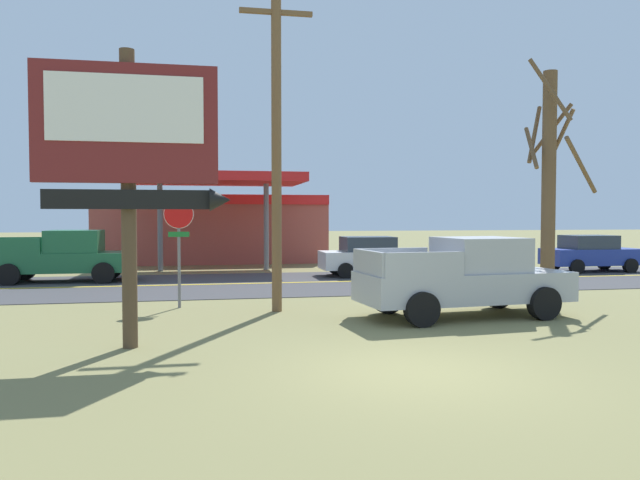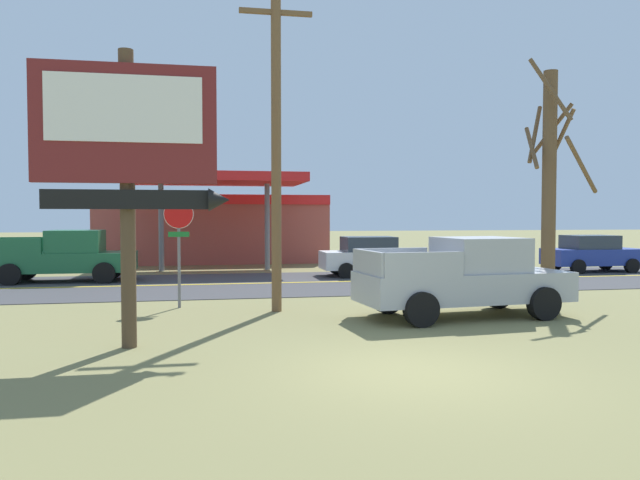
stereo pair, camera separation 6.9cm
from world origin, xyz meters
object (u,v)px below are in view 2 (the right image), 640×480
object	(u,v)px
stop_sign	(179,233)
bare_tree	(550,180)
pickup_silver_parked_on_lawn	(466,278)
car_blue_near_lane	(592,253)
car_white_far_lane	(371,256)
utility_pole	(276,125)
gas_station	(214,226)
pickup_green_on_road	(65,257)
motel_sign	(130,149)

from	to	relation	value
stop_sign	bare_tree	world-z (taller)	bare_tree
bare_tree	pickup_silver_parked_on_lawn	world-z (taller)	bare_tree
bare_tree	car_blue_near_lane	bearing A→B (deg)	48.80
pickup_silver_parked_on_lawn	car_blue_near_lane	world-z (taller)	pickup_silver_parked_on_lawn
car_white_far_lane	bare_tree	bearing A→B (deg)	-69.13
bare_tree	utility_pole	bearing A→B (deg)	-177.41
utility_pole	gas_station	world-z (taller)	utility_pole
stop_sign	pickup_silver_parked_on_lawn	size ratio (longest dim) A/B	0.55
utility_pole	pickup_green_on_road	size ratio (longest dim) A/B	1.74
motel_sign	utility_pole	world-z (taller)	utility_pole
stop_sign	pickup_silver_parked_on_lawn	bearing A→B (deg)	-21.58
pickup_green_on_road	car_white_far_lane	distance (m)	11.97
motel_sign	utility_pole	xyz separation A→B (m)	(3.17, 3.94, 1.10)
utility_pole	car_blue_near_lane	xyz separation A→B (m)	(15.11, 8.48, -4.01)
utility_pole	car_blue_near_lane	distance (m)	17.79
motel_sign	pickup_green_on_road	world-z (taller)	motel_sign
car_white_far_lane	pickup_green_on_road	bearing A→B (deg)	-180.00
motel_sign	gas_station	distance (m)	22.13
utility_pole	car_white_far_lane	distance (m)	10.59
utility_pole	pickup_silver_parked_on_lawn	bearing A→B (deg)	-20.58
motel_sign	car_white_far_lane	size ratio (longest dim) A/B	1.33
stop_sign	pickup_green_on_road	size ratio (longest dim) A/B	0.57
pickup_silver_parked_on_lawn	pickup_green_on_road	size ratio (longest dim) A/B	1.03
bare_tree	car_blue_near_lane	distance (m)	11.13
gas_station	pickup_silver_parked_on_lawn	xyz separation A→B (m)	(5.92, -19.74, -0.98)
motel_sign	pickup_silver_parked_on_lawn	xyz separation A→B (m)	(7.68, 2.25, -2.77)
utility_pole	gas_station	xyz separation A→B (m)	(-1.42, 18.05, -2.90)
stop_sign	car_blue_near_lane	xyz separation A→B (m)	(17.64, 7.39, -1.20)
utility_pole	pickup_silver_parked_on_lawn	xyz separation A→B (m)	(4.50, -1.69, -3.88)
gas_station	bare_tree	bearing A→B (deg)	-61.95
gas_station	car_blue_near_lane	distance (m)	19.13
gas_station	car_white_far_lane	size ratio (longest dim) A/B	2.86
car_blue_near_lane	car_white_far_lane	world-z (taller)	same
motel_sign	bare_tree	size ratio (longest dim) A/B	0.80
stop_sign	car_white_far_lane	xyz separation A→B (m)	(7.44, 7.39, -1.20)
utility_pole	pickup_green_on_road	distance (m)	11.69
stop_sign	utility_pole	xyz separation A→B (m)	(2.53, -1.09, 2.81)
motel_sign	car_white_far_lane	xyz separation A→B (m)	(8.08, 12.42, -2.91)
stop_sign	car_white_far_lane	bearing A→B (deg)	44.82
car_blue_near_lane	stop_sign	bearing A→B (deg)	-157.27
motel_sign	car_blue_near_lane	xyz separation A→B (m)	(18.29, 12.42, -2.91)
motel_sign	car_blue_near_lane	size ratio (longest dim) A/B	1.33
motel_sign	stop_sign	distance (m)	5.35
car_blue_near_lane	pickup_silver_parked_on_lawn	bearing A→B (deg)	-136.21
bare_tree	pickup_silver_parked_on_lawn	bearing A→B (deg)	-149.61
motel_sign	pickup_green_on_road	bearing A→B (deg)	107.37
bare_tree	car_white_far_lane	xyz separation A→B (m)	(-3.10, 8.12, -2.71)
motel_sign	pickup_silver_parked_on_lawn	distance (m)	8.47
car_white_far_lane	pickup_silver_parked_on_lawn	bearing A→B (deg)	-92.28
utility_pole	gas_station	bearing A→B (deg)	94.49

